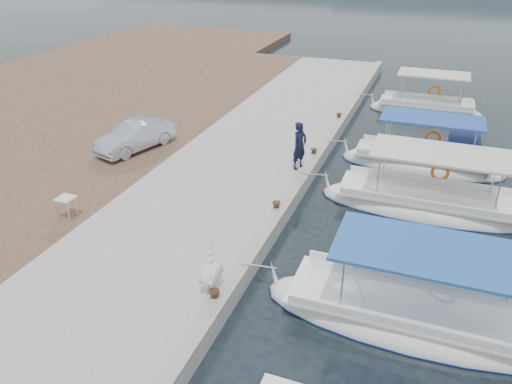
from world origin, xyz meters
TOP-DOWN VIEW (x-y plane):
  - ground at (0.00, 0.00)m, footprint 400.00×400.00m
  - concrete_quay at (-3.00, 5.00)m, footprint 6.00×40.00m
  - quay_curb at (-0.22, 5.00)m, footprint 0.44×40.00m
  - cobblestone_strip at (-8.00, 5.00)m, footprint 4.00×40.00m
  - fishing_caique_b at (4.50, -1.95)m, footprint 7.83×2.56m
  - fishing_caique_c at (4.40, 4.35)m, footprint 7.62×2.46m
  - fishing_caique_d at (4.06, 8.05)m, footprint 6.73×2.16m
  - fishing_caique_e at (3.66, 15.69)m, footprint 6.13×2.15m
  - mooring_bollards at (-0.35, 1.50)m, footprint 0.28×20.28m
  - pelican at (-0.61, -3.11)m, footprint 0.76×1.31m
  - fisherman at (-0.60, 5.10)m, footprint 0.71×0.83m
  - parked_car at (-7.77, 4.55)m, footprint 2.31×3.86m
  - folding_table at (-6.64, -1.32)m, footprint 0.55×0.55m

SIDE VIEW (x-z plane):
  - ground at x=0.00m, z-range 0.00..0.00m
  - fishing_caique_b at x=4.50m, z-range -1.29..1.54m
  - fishing_caique_c at x=4.40m, z-range -1.29..1.54m
  - fishing_caique_e at x=3.66m, z-range -1.29..1.54m
  - fishing_caique_d at x=4.06m, z-range -1.22..1.61m
  - concrete_quay at x=-3.00m, z-range 0.00..0.50m
  - cobblestone_strip at x=-8.00m, z-range 0.00..0.50m
  - quay_curb at x=-0.22m, z-range 0.50..0.62m
  - mooring_bollards at x=-0.35m, z-range 0.53..0.86m
  - folding_table at x=-6.64m, z-range 0.66..1.39m
  - pelican at x=-0.61m, z-range 0.52..1.54m
  - parked_car at x=-7.77m, z-range 0.50..1.70m
  - fisherman at x=-0.60m, z-range 0.50..2.42m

